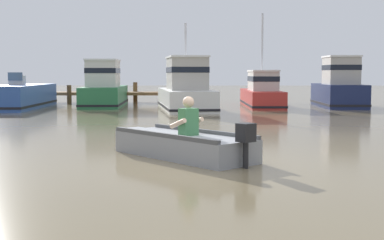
# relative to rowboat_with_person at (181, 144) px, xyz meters

# --- Properties ---
(ground_plane) EXTENTS (120.00, 120.00, 0.00)m
(ground_plane) POSITION_rel_rowboat_with_person_xyz_m (0.34, -0.59, -0.25)
(ground_plane) COLOR #7A6B4C
(wooden_dock) EXTENTS (14.35, 1.64, 1.12)m
(wooden_dock) POSITION_rel_rowboat_with_person_xyz_m (-6.58, 18.96, 0.26)
(wooden_dock) COLOR brown
(wooden_dock) RESTS_ON ground
(rowboat_with_person) EXTENTS (2.96, 3.16, 1.19)m
(rowboat_with_person) POSITION_rel_rowboat_with_person_xyz_m (0.00, 0.00, 0.00)
(rowboat_with_person) COLOR gray
(rowboat_with_person) RESTS_ON ground
(moored_boat_blue) EXTENTS (2.11, 6.46, 1.66)m
(moored_boat_blue) POSITION_rel_rowboat_with_person_xyz_m (-7.95, 14.49, 0.27)
(moored_boat_blue) COLOR #2D519E
(moored_boat_blue) RESTS_ON ground
(moored_boat_green) EXTENTS (2.12, 5.49, 2.29)m
(moored_boat_green) POSITION_rel_rowboat_with_person_xyz_m (-4.28, 15.88, 0.59)
(moored_boat_green) COLOR #287042
(moored_boat_green) RESTS_ON ground
(moored_boat_white) EXTENTS (2.94, 6.49, 3.85)m
(moored_boat_white) POSITION_rel_rowboat_with_person_xyz_m (-0.21, 13.59, 0.62)
(moored_boat_white) COLOR white
(moored_boat_white) RESTS_ON ground
(moored_boat_red) EXTENTS (1.63, 6.18, 4.52)m
(moored_boat_red) POSITION_rel_rowboat_with_person_xyz_m (3.47, 15.88, 0.41)
(moored_boat_red) COLOR #B72D28
(moored_boat_red) RESTS_ON ground
(moored_boat_navy) EXTENTS (1.95, 4.72, 2.45)m
(moored_boat_navy) POSITION_rel_rowboat_with_person_xyz_m (7.13, 15.42, 0.66)
(moored_boat_navy) COLOR #19234C
(moored_boat_navy) RESTS_ON ground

